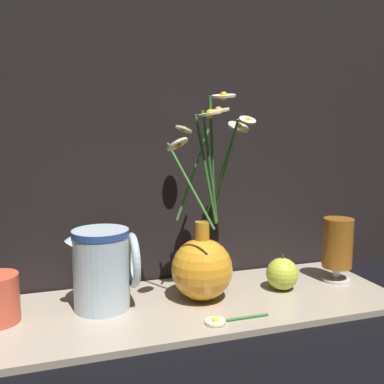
{
  "coord_description": "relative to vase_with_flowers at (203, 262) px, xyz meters",
  "views": [
    {
      "loc": [
        -0.23,
        -0.74,
        0.34
      ],
      "look_at": [
        0.01,
        0.0,
        0.23
      ],
      "focal_mm": 40.0,
      "sensor_mm": 36.0,
      "label": 1
    }
  ],
  "objects": [
    {
      "name": "tea_glass",
      "position": [
        0.31,
        0.01,
        0.01
      ],
      "size": [
        0.06,
        0.06,
        0.14
      ],
      "color": "silver",
      "rests_on": "shelf"
    },
    {
      "name": "vase_with_flowers",
      "position": [
        0.0,
        0.0,
        0.0
      ],
      "size": [
        0.21,
        0.18,
        0.4
      ],
      "color": "orange",
      "rests_on": "shelf"
    },
    {
      "name": "ceramic_pitcher",
      "position": [
        -0.19,
        0.02,
        0.01
      ],
      "size": [
        0.13,
        0.1,
        0.16
      ],
      "color": "silver",
      "rests_on": "shelf"
    },
    {
      "name": "backdrop_wall",
      "position": [
        -0.03,
        0.15,
        0.46
      ],
      "size": [
        1.33,
        0.02,
        1.1
      ],
      "color": "black",
      "rests_on": "ground_plane"
    },
    {
      "name": "shelf",
      "position": [
        -0.03,
        -0.01,
        -0.08
      ],
      "size": [
        0.83,
        0.28,
        0.01
      ],
      "color": "tan",
      "rests_on": "ground_plane"
    },
    {
      "name": "ground_plane",
      "position": [
        -0.03,
        -0.01,
        -0.09
      ],
      "size": [
        6.0,
        6.0,
        0.0
      ],
      "primitive_type": "plane",
      "color": "black"
    },
    {
      "name": "orange_fruit",
      "position": [
        0.17,
        -0.0,
        -0.04
      ],
      "size": [
        0.07,
        0.07,
        0.07
      ],
      "color": "#B7C638",
      "rests_on": "shelf"
    },
    {
      "name": "loose_daisy",
      "position": [
        -0.0,
        -0.11,
        -0.07
      ],
      "size": [
        0.12,
        0.04,
        0.01
      ],
      "color": "#336B2D",
      "rests_on": "shelf"
    }
  ]
}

